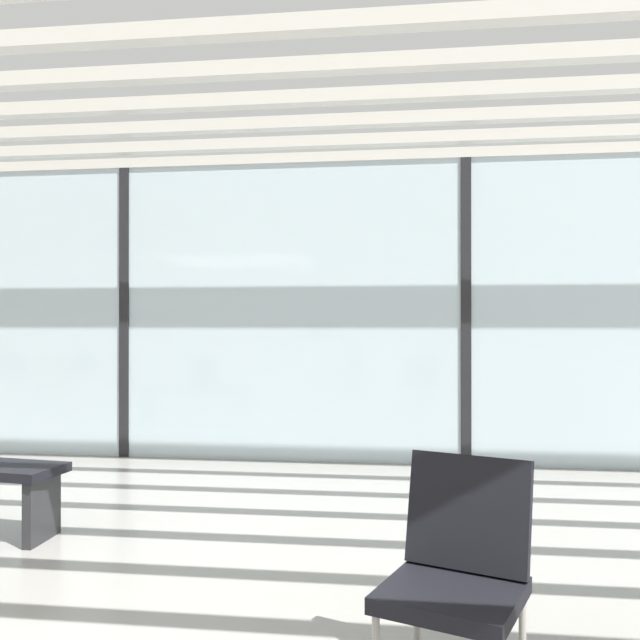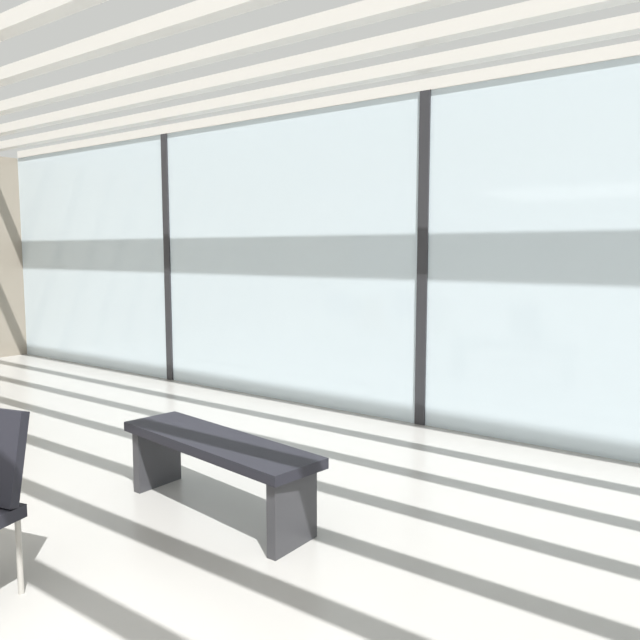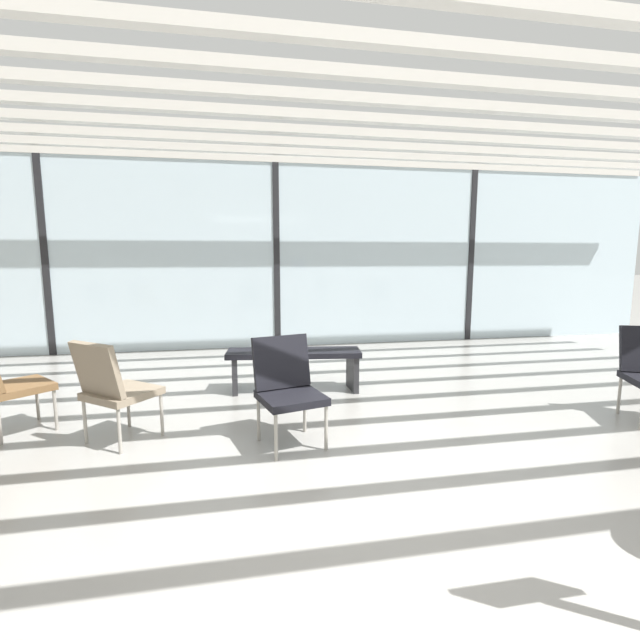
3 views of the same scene
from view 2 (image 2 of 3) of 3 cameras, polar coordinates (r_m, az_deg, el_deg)
glass_curtain_wall at (r=5.91m, az=9.36°, el=5.13°), size 14.00×0.08×3.01m
window_mullion_0 at (r=8.13m, az=-13.24°, el=5.30°), size 0.10×0.12×3.01m
window_mullion_1 at (r=5.91m, az=9.36°, el=5.13°), size 0.10×0.12×3.01m
waiting_bench at (r=4.03m, az=-9.22°, el=-11.85°), size 1.54×0.59×0.47m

